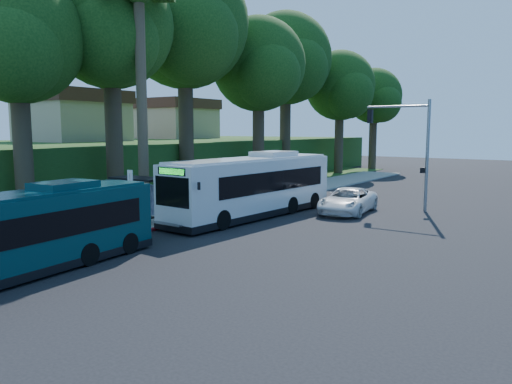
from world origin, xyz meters
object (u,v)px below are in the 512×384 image
Objects in this scene: bus_shelter at (138,190)px; pickup at (348,201)px; teal_bus at (27,231)px; white_bus at (254,185)px.

pickup is (8.24, 9.62, -1.04)m from bus_shelter.
teal_bus is at bearing -65.00° from bus_shelter.
bus_shelter is 0.58× the size of pickup.
bus_shelter is at bearing -137.28° from pickup.
teal_bus is at bearing -108.87° from pickup.
bus_shelter is 0.25× the size of white_bus.
bus_shelter is 0.30× the size of teal_bus.
pickup is (4.02, 18.66, -0.79)m from teal_bus.
white_bus is 1.19× the size of teal_bus.
white_bus is (4.15, 5.28, 0.05)m from bus_shelter.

